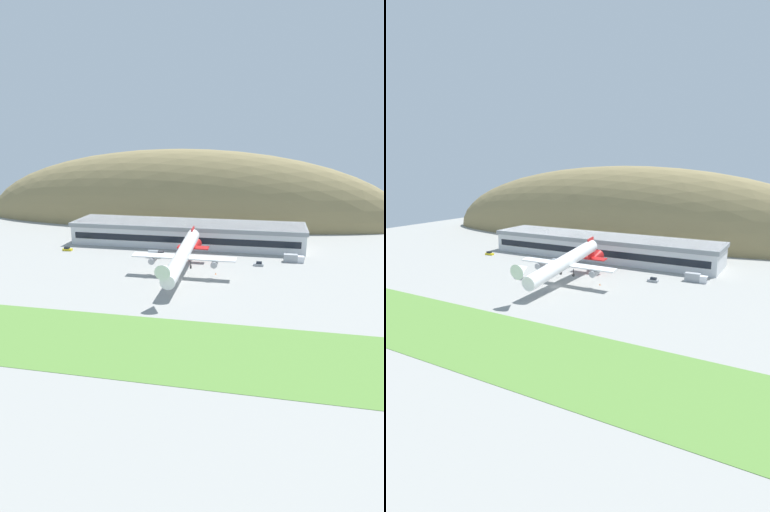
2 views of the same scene
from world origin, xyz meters
TOP-DOWN VIEW (x-y plane):
  - ground_plane at (0.00, 0.00)m, footprint 343.03×343.03m
  - grass_strip_foreground at (0.00, -44.06)m, footprint 308.73×29.04m
  - hill_backdrop at (-18.89, 100.68)m, footprint 245.25×53.33m
  - terminal_building at (-5.90, 48.87)m, footprint 104.00×22.52m
  - cargo_airplane at (1.62, 4.30)m, footprint 36.37×52.69m
  - service_car_0 at (27.01, 22.03)m, footprint 3.82×1.66m
  - service_car_1 at (-54.15, 28.01)m, footprint 3.99×1.71m
  - fuel_truck at (40.05, 29.46)m, footprint 7.85×2.39m
  - box_truck at (-14.19, 25.48)m, footprint 6.44×2.52m
  - traffic_cone_0 at (12.46, 9.15)m, footprint 0.52×0.52m

SIDE VIEW (x-z plane):
  - ground_plane at x=0.00m, z-range 0.00..0.00m
  - hill_backdrop at x=-18.89m, z-range -40.73..40.73m
  - grass_strip_foreground at x=0.00m, z-range 0.00..0.08m
  - traffic_cone_0 at x=12.46m, z-range -0.01..0.57m
  - service_car_1 at x=-54.15m, z-range -0.14..1.46m
  - service_car_0 at x=27.01m, z-range -0.14..1.48m
  - fuel_truck at x=40.05m, z-range -0.08..3.00m
  - box_truck at x=-14.19m, z-range -0.04..2.97m
  - terminal_building at x=-5.90m, z-range 0.66..10.60m
  - cargo_airplane at x=1.62m, z-range 2.15..13.37m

